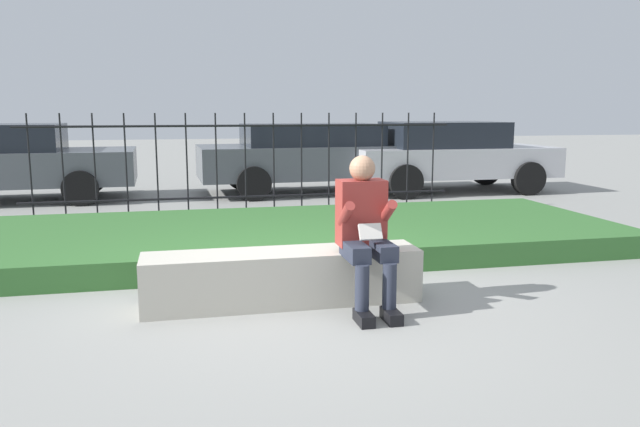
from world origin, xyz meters
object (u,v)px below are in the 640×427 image
object	(u,v)px
person_seated_reader	(365,227)
car_parked_right	(448,154)
car_parked_center	(318,155)
stone_bench	(283,280)

from	to	relation	value
person_seated_reader	car_parked_right	distance (m)	7.69
car_parked_right	car_parked_center	bearing A→B (deg)	170.35
stone_bench	car_parked_center	world-z (taller)	car_parked_center
car_parked_center	car_parked_right	bearing A→B (deg)	-11.82
stone_bench	car_parked_right	world-z (taller)	car_parked_right
stone_bench	car_parked_center	xyz separation A→B (m)	(1.83, 6.89, 0.52)
stone_bench	car_parked_right	distance (m)	7.81
stone_bench	car_parked_right	size ratio (longest dim) A/B	0.58
stone_bench	car_parked_right	xyz separation A→B (m)	(4.35, 6.46, 0.53)
car_parked_center	car_parked_right	distance (m)	2.56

